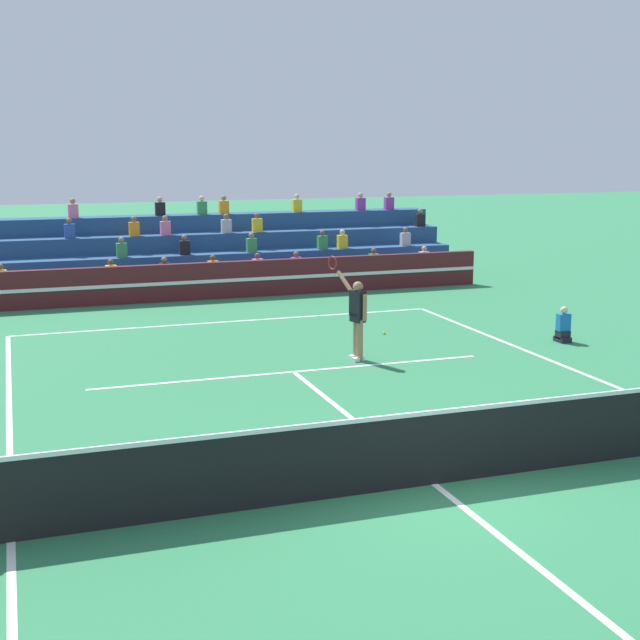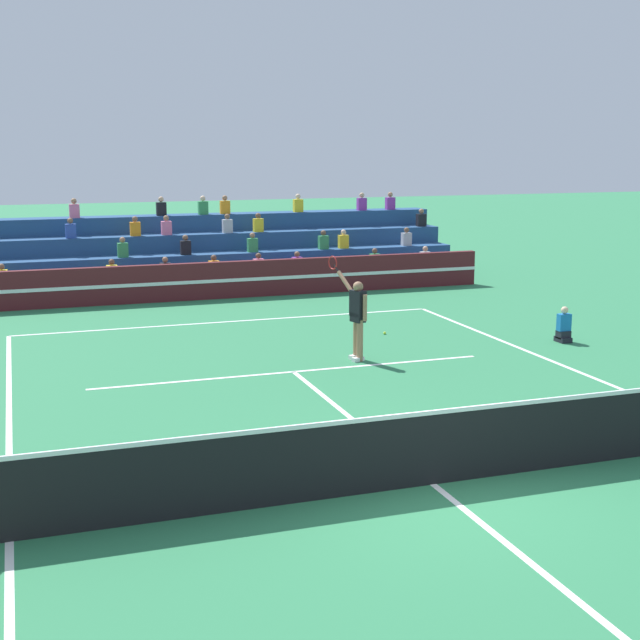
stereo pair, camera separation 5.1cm
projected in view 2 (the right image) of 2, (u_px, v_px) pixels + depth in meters
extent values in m
plane|color=#2D7A4C|center=(433.00, 484.00, 12.20)|extent=(120.00, 120.00, 0.00)
cube|color=white|center=(231.00, 321.00, 23.23)|extent=(11.00, 0.10, 0.01)
cube|color=white|center=(9.00, 541.00, 10.45)|extent=(0.10, 23.80, 0.01)
cube|color=white|center=(294.00, 372.00, 18.16)|extent=(8.25, 0.10, 0.01)
cube|color=white|center=(433.00, 484.00, 12.20)|extent=(0.10, 12.85, 0.01)
cube|color=black|center=(434.00, 450.00, 12.10)|extent=(11.90, 0.02, 1.00)
cube|color=white|center=(435.00, 412.00, 12.00)|extent=(11.90, 0.04, 0.06)
cube|color=#51191E|center=(203.00, 281.00, 26.42)|extent=(18.00, 0.24, 1.10)
cube|color=white|center=(204.00, 282.00, 26.30)|extent=(18.00, 0.02, 0.10)
cube|color=navy|center=(195.00, 284.00, 27.66)|extent=(18.11, 0.95, 0.55)
cube|color=yellow|center=(112.00, 273.00, 26.60)|extent=(0.32, 0.22, 0.44)
sphere|color=brown|center=(112.00, 262.00, 26.53)|extent=(0.18, 0.18, 0.18)
cube|color=yellow|center=(2.00, 278.00, 25.61)|extent=(0.32, 0.22, 0.44)
sphere|color=brown|center=(1.00, 267.00, 25.54)|extent=(0.18, 0.18, 0.18)
cube|color=#338C4C|center=(375.00, 261.00, 29.30)|extent=(0.32, 0.22, 0.44)
sphere|color=brown|center=(375.00, 251.00, 29.24)|extent=(0.18, 0.18, 0.18)
cube|color=#B2B2B7|center=(425.00, 258.00, 29.89)|extent=(0.32, 0.22, 0.44)
sphere|color=tan|center=(425.00, 249.00, 29.82)|extent=(0.18, 0.18, 0.18)
cube|color=purple|center=(297.00, 264.00, 28.45)|extent=(0.32, 0.22, 0.44)
sphere|color=brown|center=(297.00, 254.00, 28.39)|extent=(0.18, 0.18, 0.18)
cube|color=orange|center=(214.00, 268.00, 27.59)|extent=(0.32, 0.22, 0.44)
sphere|color=brown|center=(214.00, 258.00, 27.52)|extent=(0.18, 0.18, 0.18)
cube|color=pink|center=(259.00, 266.00, 28.04)|extent=(0.32, 0.22, 0.44)
sphere|color=brown|center=(258.00, 256.00, 27.98)|extent=(0.18, 0.18, 0.18)
cube|color=black|center=(165.00, 270.00, 27.11)|extent=(0.32, 0.22, 0.44)
sphere|color=#9E7051|center=(165.00, 260.00, 27.04)|extent=(0.18, 0.18, 0.18)
cube|color=navy|center=(189.00, 271.00, 28.48)|extent=(18.11, 0.95, 1.10)
cube|color=#338C4C|center=(252.00, 245.00, 28.83)|extent=(0.32, 0.22, 0.44)
sphere|color=#9E7051|center=(252.00, 235.00, 28.77)|extent=(0.18, 0.18, 0.18)
cube|color=#338C4C|center=(323.00, 242.00, 29.61)|extent=(0.32, 0.22, 0.44)
sphere|color=brown|center=(323.00, 233.00, 29.55)|extent=(0.18, 0.18, 0.18)
cube|color=yellow|center=(343.00, 242.00, 29.84)|extent=(0.32, 0.22, 0.44)
sphere|color=beige|center=(343.00, 232.00, 29.77)|extent=(0.18, 0.18, 0.18)
cube|color=black|center=(186.00, 248.00, 28.14)|extent=(0.32, 0.22, 0.44)
sphere|color=brown|center=(185.00, 238.00, 28.07)|extent=(0.18, 0.18, 0.18)
cube|color=#338C4C|center=(123.00, 250.00, 27.51)|extent=(0.32, 0.22, 0.44)
sphere|color=#9E7051|center=(122.00, 240.00, 27.45)|extent=(0.18, 0.18, 0.18)
cube|color=#B2B2B7|center=(406.00, 239.00, 30.57)|extent=(0.32, 0.22, 0.44)
sphere|color=brown|center=(407.00, 230.00, 30.51)|extent=(0.18, 0.18, 0.18)
cube|color=navy|center=(183.00, 259.00, 29.31)|extent=(18.11, 0.95, 1.65)
cube|color=yellow|center=(258.00, 225.00, 29.75)|extent=(0.32, 0.22, 0.44)
sphere|color=brown|center=(258.00, 216.00, 29.69)|extent=(0.18, 0.18, 0.18)
cube|color=pink|center=(166.00, 228.00, 28.77)|extent=(0.32, 0.22, 0.44)
sphere|color=#9E7051|center=(166.00, 218.00, 28.71)|extent=(0.18, 0.18, 0.18)
cube|color=black|center=(421.00, 220.00, 31.66)|extent=(0.32, 0.22, 0.44)
sphere|color=#9E7051|center=(421.00, 211.00, 31.60)|extent=(0.18, 0.18, 0.18)
cube|color=orange|center=(135.00, 229.00, 28.46)|extent=(0.32, 0.22, 0.44)
sphere|color=brown|center=(135.00, 219.00, 28.39)|extent=(0.18, 0.18, 0.18)
cube|color=#B2B2B7|center=(227.00, 226.00, 29.42)|extent=(0.32, 0.22, 0.44)
sphere|color=brown|center=(227.00, 216.00, 29.35)|extent=(0.18, 0.18, 0.18)
cube|color=#2D4CA5|center=(71.00, 231.00, 27.82)|extent=(0.32, 0.22, 0.44)
sphere|color=brown|center=(70.00, 221.00, 27.76)|extent=(0.18, 0.18, 0.18)
cube|color=navy|center=(178.00, 247.00, 30.14)|extent=(18.11, 0.95, 2.20)
cube|color=#338C4C|center=(203.00, 208.00, 30.00)|extent=(0.32, 0.22, 0.44)
sphere|color=beige|center=(203.00, 198.00, 29.93)|extent=(0.18, 0.18, 0.18)
cube|color=black|center=(161.00, 209.00, 29.55)|extent=(0.32, 0.22, 0.44)
sphere|color=tan|center=(161.00, 199.00, 29.48)|extent=(0.18, 0.18, 0.18)
cube|color=purple|center=(362.00, 204.00, 31.83)|extent=(0.32, 0.22, 0.44)
sphere|color=tan|center=(362.00, 195.00, 31.77)|extent=(0.18, 0.18, 0.18)
cube|color=yellow|center=(298.00, 206.00, 31.07)|extent=(0.32, 0.22, 0.44)
sphere|color=beige|center=(298.00, 196.00, 31.00)|extent=(0.18, 0.18, 0.18)
cube|color=orange|center=(225.00, 207.00, 30.24)|extent=(0.32, 0.22, 0.44)
sphere|color=#9E7051|center=(225.00, 198.00, 30.17)|extent=(0.18, 0.18, 0.18)
cube|color=pink|center=(74.00, 211.00, 28.66)|extent=(0.32, 0.22, 0.44)
sphere|color=#9E7051|center=(74.00, 201.00, 28.59)|extent=(0.18, 0.18, 0.18)
cube|color=purple|center=(390.00, 203.00, 32.18)|extent=(0.32, 0.22, 0.44)
sphere|color=#9E7051|center=(390.00, 195.00, 32.12)|extent=(0.18, 0.18, 0.18)
cube|color=black|center=(563.00, 339.00, 20.87)|extent=(0.28, 0.36, 0.12)
cube|color=black|center=(563.00, 334.00, 20.84)|extent=(0.28, 0.24, 0.18)
cube|color=#1966B2|center=(564.00, 322.00, 20.79)|extent=(0.30, 0.18, 0.40)
sphere|color=beige|center=(565.00, 310.00, 20.73)|extent=(0.17, 0.17, 0.17)
cylinder|color=#9E7051|center=(360.00, 341.00, 18.96)|extent=(0.14, 0.14, 0.90)
cylinder|color=#9E7051|center=(356.00, 338.00, 19.18)|extent=(0.14, 0.14, 0.90)
cube|color=black|center=(358.00, 317.00, 18.96)|extent=(0.28, 0.36, 0.20)
cube|color=black|center=(358.00, 303.00, 18.90)|extent=(0.30, 0.40, 0.56)
sphere|color=#9E7051|center=(358.00, 287.00, 18.83)|extent=(0.22, 0.22, 0.22)
cube|color=white|center=(358.00, 359.00, 19.02)|extent=(0.28, 0.19, 0.09)
cube|color=white|center=(355.00, 357.00, 19.24)|extent=(0.28, 0.19, 0.09)
cylinder|color=#9E7051|center=(365.00, 308.00, 18.72)|extent=(0.09, 0.09, 0.56)
cylinder|color=#9E7051|center=(345.00, 282.00, 19.18)|extent=(0.24, 0.53, 0.45)
cylinder|color=black|center=(337.00, 269.00, 19.38)|extent=(0.09, 0.19, 0.16)
torus|color=#B21E1E|center=(333.00, 263.00, 19.47)|extent=(0.15, 0.42, 0.43)
sphere|color=#C6DB33|center=(385.00, 333.00, 21.69)|extent=(0.07, 0.07, 0.07)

